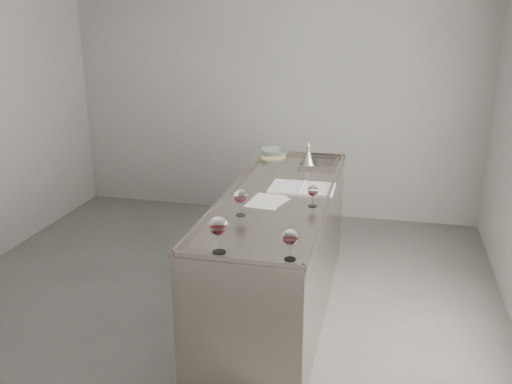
% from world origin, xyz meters
% --- Properties ---
extents(room_shell, '(4.54, 5.04, 2.84)m').
position_xyz_m(room_shell, '(0.00, 0.00, 1.40)').
color(room_shell, '#575451').
rests_on(room_shell, ground).
extents(counter, '(0.77, 2.42, 0.97)m').
position_xyz_m(counter, '(0.50, 0.30, 0.47)').
color(counter, '#9D958D').
rests_on(counter, ground).
extents(wine_glass_left, '(0.11, 0.11, 0.22)m').
position_xyz_m(wine_glass_left, '(0.37, -0.78, 1.09)').
color(wine_glass_left, white).
rests_on(wine_glass_left, counter).
extents(wine_glass_middle, '(0.09, 0.09, 0.18)m').
position_xyz_m(wine_glass_middle, '(0.34, -0.18, 1.07)').
color(wine_glass_middle, white).
rests_on(wine_glass_middle, counter).
extents(wine_glass_right, '(0.09, 0.09, 0.18)m').
position_xyz_m(wine_glass_right, '(0.78, -0.78, 1.07)').
color(wine_glass_right, white).
rests_on(wine_glass_right, counter).
extents(wine_glass_small, '(0.07, 0.07, 0.15)m').
position_xyz_m(wine_glass_small, '(0.78, 0.11, 1.05)').
color(wine_glass_small, white).
rests_on(wine_glass_small, counter).
extents(notebook, '(0.48, 0.34, 0.02)m').
position_xyz_m(notebook, '(0.64, 0.49, 0.95)').
color(notebook, white).
rests_on(notebook, counter).
extents(loose_paper_top, '(0.25, 0.34, 0.00)m').
position_xyz_m(loose_paper_top, '(0.44, 0.13, 0.94)').
color(loose_paper_top, silver).
rests_on(loose_paper_top, counter).
extents(loose_paper_under, '(0.26, 0.31, 0.00)m').
position_xyz_m(loose_paper_under, '(0.48, 0.13, 0.94)').
color(loose_paper_under, silver).
rests_on(loose_paper_under, counter).
extents(trivet, '(0.31, 0.31, 0.02)m').
position_xyz_m(trivet, '(0.23, 1.38, 0.95)').
color(trivet, '#D1BE87').
rests_on(trivet, counter).
extents(ceramic_bowl, '(0.27, 0.27, 0.05)m').
position_xyz_m(ceramic_bowl, '(0.23, 1.38, 0.99)').
color(ceramic_bowl, gray).
rests_on(ceramic_bowl, trivet).
extents(wine_funnel, '(0.15, 0.15, 0.21)m').
position_xyz_m(wine_funnel, '(0.59, 1.14, 1.01)').
color(wine_funnel, '#9E978C').
rests_on(wine_funnel, counter).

